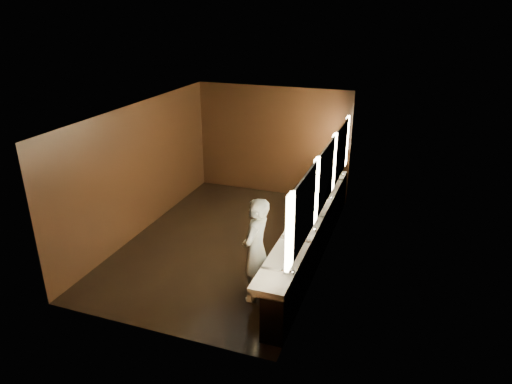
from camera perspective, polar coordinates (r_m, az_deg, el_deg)
floor at (r=9.71m, az=-3.49°, el=-6.27°), size 6.00×6.00×0.00m
ceiling at (r=8.72m, az=-3.93°, el=10.08°), size 4.00×6.00×0.02m
wall_back at (r=11.80m, az=2.05°, el=6.38°), size 4.00×0.02×2.80m
wall_front at (r=6.74m, az=-13.82°, el=-7.19°), size 4.00×0.02×2.80m
wall_left at (r=10.05m, az=-14.26°, el=2.79°), size 0.02×6.00×2.80m
wall_right at (r=8.58m, az=8.68°, el=-0.15°), size 0.02×6.00×2.80m
sink_counter at (r=9.00m, az=7.06°, el=-5.31°), size 0.55×5.40×1.01m
mirror_band at (r=8.46m, az=8.69°, el=2.06°), size 0.06×5.03×1.15m
person at (r=7.56m, az=0.00°, el=-7.25°), size 0.49×0.70×1.82m
trash_bin at (r=7.93m, az=2.94°, el=-11.32°), size 0.42×0.42×0.51m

